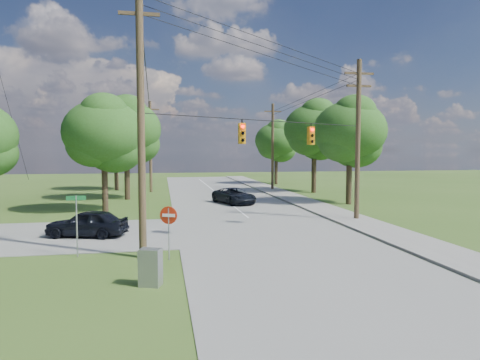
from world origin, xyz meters
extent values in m
plane|color=#37561C|center=(0.00, 0.00, 0.00)|extent=(140.00, 140.00, 0.00)
cube|color=gray|center=(2.00, 5.00, 0.01)|extent=(10.00, 100.00, 0.03)
cube|color=gray|center=(8.70, 5.00, 0.06)|extent=(2.60, 100.00, 0.12)
cylinder|color=brown|center=(-4.60, 0.40, 6.00)|extent=(0.32, 0.32, 12.00)
cube|color=brown|center=(-4.60, 0.40, 10.30)|extent=(1.70, 0.12, 0.14)
cylinder|color=brown|center=(8.90, 8.00, 5.25)|extent=(0.32, 0.32, 10.50)
cube|color=brown|center=(8.90, 8.00, 9.60)|extent=(2.00, 0.12, 0.14)
cube|color=brown|center=(8.90, 8.00, 8.80)|extent=(1.70, 0.12, 0.14)
cylinder|color=brown|center=(8.90, 30.00, 5.00)|extent=(0.32, 0.32, 10.00)
cube|color=brown|center=(8.90, 30.00, 9.10)|extent=(2.00, 0.12, 0.14)
cylinder|color=brown|center=(-5.00, 30.00, 5.00)|extent=(0.32, 0.32, 10.00)
cube|color=brown|center=(-5.00, 30.00, 9.10)|extent=(2.00, 0.12, 0.14)
cylinder|color=black|center=(2.15, 4.20, 10.35)|extent=(13.52, 7.63, 1.53)
cylinder|color=black|center=(2.15, 4.20, 9.95)|extent=(13.52, 7.63, 1.53)
cylinder|color=black|center=(2.15, 4.20, 9.55)|extent=(13.52, 7.63, 1.53)
cylinder|color=black|center=(8.90, 19.00, 9.35)|extent=(0.03, 22.00, 0.53)
cylinder|color=black|center=(-4.80, 15.20, 10.10)|extent=(0.43, 29.60, 2.03)
cylinder|color=black|center=(8.90, 19.00, 8.95)|extent=(0.03, 22.00, 0.53)
cylinder|color=black|center=(-4.80, 15.20, 9.70)|extent=(0.43, 29.60, 2.03)
cylinder|color=black|center=(2.15, 4.20, 6.20)|extent=(13.52, 7.63, 0.04)
cube|color=orange|center=(0.26, 3.02, 5.48)|extent=(0.32, 0.22, 1.05)
sphere|color=#FF0C05|center=(0.26, 2.88, 5.83)|extent=(0.17, 0.17, 0.17)
cube|color=orange|center=(0.26, 3.26, 5.48)|extent=(0.32, 0.22, 1.05)
sphere|color=#FF0C05|center=(0.26, 3.40, 5.83)|extent=(0.17, 0.17, 0.17)
cube|color=orange|center=(4.85, 5.60, 5.48)|extent=(0.32, 0.22, 1.05)
sphere|color=#FF0C05|center=(4.85, 5.46, 5.83)|extent=(0.17, 0.17, 0.17)
cube|color=orange|center=(4.85, 5.84, 5.48)|extent=(0.32, 0.22, 1.05)
sphere|color=#FF0C05|center=(4.85, 5.98, 5.83)|extent=(0.17, 0.17, 0.17)
cylinder|color=#473723|center=(-8.00, 15.00, 1.57)|extent=(0.45, 0.45, 3.15)
ellipsoid|color=#284E17|center=(-8.00, 15.00, 5.94)|extent=(6.00, 6.00, 4.92)
cylinder|color=#473723|center=(-7.00, 23.00, 1.75)|extent=(0.50, 0.50, 3.50)
ellipsoid|color=#284E17|center=(-7.00, 23.00, 6.60)|extent=(6.40, 6.40, 5.25)
cylinder|color=#473723|center=(-9.00, 33.00, 1.66)|extent=(0.48, 0.47, 3.32)
ellipsoid|color=#284E17|center=(-9.00, 33.00, 6.27)|extent=(6.00, 6.00, 4.92)
cylinder|color=#473723|center=(12.00, 16.00, 1.66)|extent=(0.48, 0.48, 3.32)
ellipsoid|color=#284E17|center=(12.00, 16.00, 6.27)|extent=(6.20, 6.20, 5.08)
cylinder|color=#473723|center=(12.50, 26.00, 1.84)|extent=(0.52, 0.52, 3.67)
ellipsoid|color=#284E17|center=(12.50, 26.00, 6.93)|extent=(6.60, 6.60, 5.41)
cylinder|color=#473723|center=(11.50, 38.00, 1.57)|extent=(0.45, 0.45, 3.15)
ellipsoid|color=#284E17|center=(11.50, 38.00, 5.94)|extent=(5.80, 5.80, 4.76)
imported|color=black|center=(-7.72, 5.38, 0.75)|extent=(4.51, 2.69, 1.44)
imported|color=black|center=(2.34, 17.97, 0.70)|extent=(3.75, 5.32, 1.35)
cube|color=gray|center=(-4.17, -3.62, 0.64)|extent=(0.84, 0.72, 1.28)
cylinder|color=gray|center=(-3.50, -0.23, 1.10)|extent=(0.06, 0.06, 2.21)
cylinder|color=red|center=(-3.50, -0.23, 1.91)|extent=(0.72, 0.30, 0.76)
cube|color=white|center=(-3.50, -0.26, 1.91)|extent=(0.53, 0.23, 0.13)
cylinder|color=gray|center=(-7.41, 1.00, 1.34)|extent=(0.06, 0.06, 2.68)
cube|color=#16602C|center=(-7.41, 1.00, 2.57)|extent=(0.80, 0.10, 0.19)
camera|label=1|loc=(-3.73, -18.26, 4.63)|focal=32.00mm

